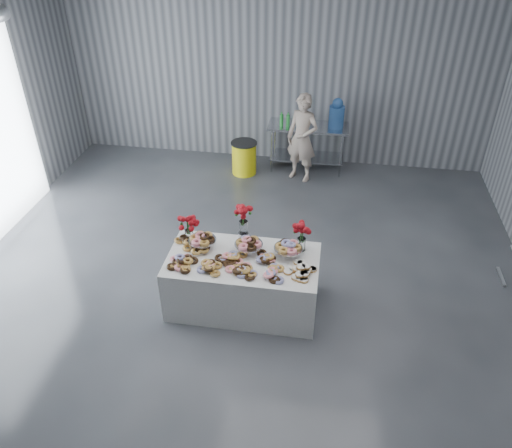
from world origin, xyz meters
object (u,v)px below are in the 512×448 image
(display_table, at_px, (243,282))
(water_jug, at_px, (337,114))
(person, at_px, (302,138))
(trash_barrel, at_px, (244,158))
(prep_table, at_px, (308,139))

(display_table, height_order, water_jug, water_jug)
(display_table, distance_m, person, 3.62)
(water_jug, distance_m, trash_barrel, 1.90)
(display_table, xyz_separation_m, person, (0.44, 3.57, 0.44))
(display_table, relative_size, water_jug, 3.43)
(prep_table, relative_size, person, 0.92)
(water_jug, height_order, trash_barrel, water_jug)
(trash_barrel, bearing_deg, display_table, -79.84)
(person, xyz_separation_m, trash_barrel, (-1.09, 0.04, -0.50))
(display_table, height_order, prep_table, prep_table)
(water_jug, relative_size, person, 0.34)
(prep_table, bearing_deg, person, -101.11)
(display_table, relative_size, trash_barrel, 2.99)
(prep_table, xyz_separation_m, trash_barrel, (-1.16, -0.37, -0.30))
(person, bearing_deg, display_table, -73.52)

